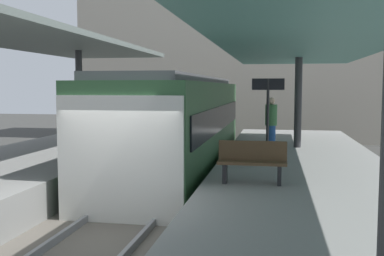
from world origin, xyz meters
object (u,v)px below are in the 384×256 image
(commuter_train, at_px, (178,126))
(platform_sign, at_px, (268,99))
(passenger_near_bench, at_px, (271,124))
(platform_bench, at_px, (252,161))

(commuter_train, relative_size, platform_sign, 5.18)
(commuter_train, xyz_separation_m, platform_sign, (2.86, -1.38, 0.90))
(passenger_near_bench, bearing_deg, platform_sign, -94.46)
(platform_bench, relative_size, platform_sign, 0.63)
(platform_bench, distance_m, platform_sign, 3.87)
(platform_bench, height_order, passenger_near_bench, passenger_near_bench)
(platform_bench, relative_size, passenger_near_bench, 0.84)
(platform_bench, xyz_separation_m, passenger_near_bench, (0.33, 4.79, 0.40))
(platform_sign, height_order, passenger_near_bench, platform_sign)
(platform_bench, bearing_deg, commuter_train, 117.38)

